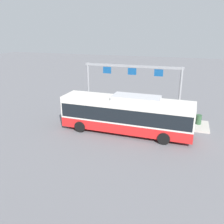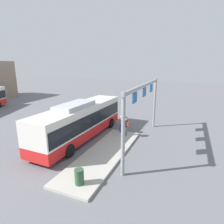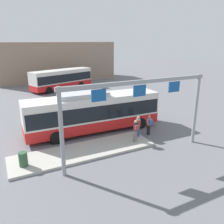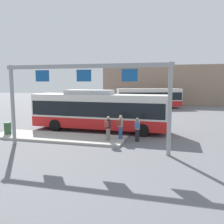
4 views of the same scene
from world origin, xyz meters
name	(u,v)px [view 3 (image 3 of 4)]	position (x,y,z in m)	size (l,w,h in m)	color
ground_plane	(94,131)	(0.00, 0.00, 0.00)	(120.00, 120.00, 0.00)	slate
platform_curb	(84,151)	(-2.15, -3.34, 0.08)	(10.00, 2.80, 0.16)	#B2ADA3
bus_main	(94,111)	(-0.01, 0.00, 1.81)	(11.46, 2.92, 3.46)	red
bus_background_left	(62,78)	(2.39, 18.60, 1.78)	(10.24, 5.68, 3.10)	red
person_boarding	(149,125)	(3.68, -2.83, 0.89)	(0.35, 0.53, 1.67)	black
person_waiting_near	(136,130)	(1.81, -3.70, 1.05)	(0.40, 0.57, 1.67)	slate
person_waiting_mid	(138,126)	(2.51, -2.98, 1.05)	(0.50, 0.60, 1.67)	#334C8C
platform_sign_gantry	(139,102)	(0.82, -5.51, 3.81)	(10.44, 0.24, 5.20)	gray
station_building	(55,61)	(3.93, 28.92, 3.59)	(21.94, 8.00, 7.18)	gray
trash_bin	(23,159)	(-6.18, -3.65, 0.61)	(0.52, 0.52, 0.90)	#2D5133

